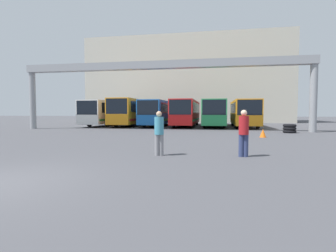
# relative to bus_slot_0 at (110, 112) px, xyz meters

# --- Properties ---
(building_backdrop) EXTENTS (34.82, 12.00, 14.56)m
(building_backdrop) POSITION_rel_bus_slot_0_xyz_m (8.36, 16.61, 5.53)
(building_backdrop) COLOR #B7B2A3
(building_backdrop) RESTS_ON ground
(overhead_gantry) EXTENTS (27.07, 0.80, 6.40)m
(overhead_gantry) POSITION_rel_bus_slot_0_xyz_m (8.36, -8.23, 3.62)
(overhead_gantry) COLOR gray
(overhead_gantry) RESTS_ON ground
(bus_slot_0) EXTENTS (2.59, 12.45, 3.03)m
(bus_slot_0) POSITION_rel_bus_slot_0_xyz_m (0.00, 0.00, 0.00)
(bus_slot_0) COLOR silver
(bus_slot_0) RESTS_ON ground
(bus_slot_1) EXTENTS (2.59, 11.78, 3.22)m
(bus_slot_1) POSITION_rel_bus_slot_0_xyz_m (3.34, -0.34, 0.11)
(bus_slot_1) COLOR orange
(bus_slot_1) RESTS_ON ground
(bus_slot_2) EXTENTS (2.47, 11.30, 3.01)m
(bus_slot_2) POSITION_rel_bus_slot_0_xyz_m (6.68, -0.58, -0.01)
(bus_slot_2) COLOR #1959A5
(bus_slot_2) RESTS_ON ground
(bus_slot_3) EXTENTS (2.46, 11.62, 3.06)m
(bus_slot_3) POSITION_rel_bus_slot_0_xyz_m (10.03, -0.41, 0.02)
(bus_slot_3) COLOR red
(bus_slot_3) RESTS_ON ground
(bus_slot_4) EXTENTS (2.53, 12.12, 3.02)m
(bus_slot_4) POSITION_rel_bus_slot_0_xyz_m (13.37, -0.17, -0.00)
(bus_slot_4) COLOR #268C4C
(bus_slot_4) RESTS_ON ground
(bus_slot_5) EXTENTS (2.55, 10.12, 2.99)m
(bus_slot_5) POSITION_rel_bus_slot_0_xyz_m (16.71, -1.17, -0.03)
(bus_slot_5) COLOR orange
(bus_slot_5) RESTS_ON ground
(pedestrian_mid_left) EXTENTS (0.37, 0.37, 1.79)m
(pedestrian_mid_left) POSITION_rel_bus_slot_0_xyz_m (14.59, -21.85, -0.80)
(pedestrian_mid_left) COLOR navy
(pedestrian_mid_left) RESTS_ON ground
(pedestrian_far_center) EXTENTS (0.36, 0.36, 1.74)m
(pedestrian_far_center) POSITION_rel_bus_slot_0_xyz_m (11.36, -22.15, -0.82)
(pedestrian_far_center) COLOR gray
(pedestrian_far_center) RESTS_ON ground
(traffic_cone) EXTENTS (0.43, 0.43, 0.56)m
(traffic_cone) POSITION_rel_bus_slot_0_xyz_m (16.68, -13.69, -1.47)
(traffic_cone) COLOR orange
(traffic_cone) RESTS_ON ground
(tire_stack) EXTENTS (1.04, 1.04, 0.72)m
(tire_stack) POSITION_rel_bus_slot_0_xyz_m (19.50, -9.29, -1.39)
(tire_stack) COLOR black
(tire_stack) RESTS_ON ground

